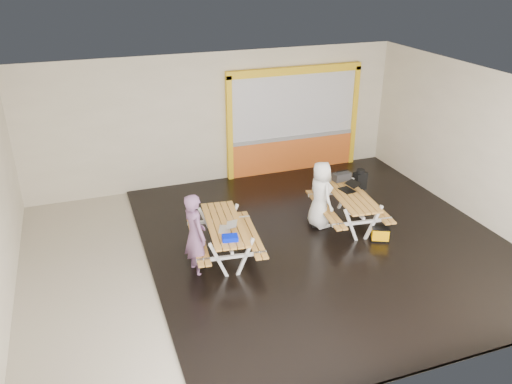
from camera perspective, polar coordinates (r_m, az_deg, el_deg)
name	(u,v)px	position (r m, az deg, el deg)	size (l,w,h in m)	color
room	(271,176)	(10.16, 1.71, 1.82)	(10.02, 8.02, 3.52)	beige
deck	(324,241)	(11.40, 7.49, -5.35)	(7.50, 7.98, 0.05)	black
kiosk	(294,123)	(14.47, 4.19, 7.62)	(3.88, 0.16, 3.00)	orange
picnic_table_left	(225,231)	(10.49, -3.48, -4.36)	(1.56, 2.12, 0.80)	#C68836
picnic_table_right	(349,201)	(11.89, 10.21, -0.98)	(1.57, 2.15, 0.81)	#C68836
person_left	(195,235)	(9.95, -6.75, -4.76)	(0.63, 0.41, 1.72)	#775178
person_right	(321,195)	(11.57, 7.15, -0.28)	(0.75, 0.49, 1.54)	white
laptop_left	(227,227)	(10.15, -3.20, -3.92)	(0.45, 0.43, 0.15)	silver
laptop_right	(349,188)	(11.96, 10.26, 0.47)	(0.46, 0.42, 0.17)	black
blue_pouch	(230,238)	(9.80, -2.89, -5.09)	(0.30, 0.21, 0.09)	#0014DD
toolbox	(342,176)	(12.43, 9.45, 1.71)	(0.45, 0.27, 0.25)	black
backpack	(360,180)	(12.77, 11.42, 1.34)	(0.34, 0.25, 0.52)	black
dark_case	(320,222)	(11.96, 7.14, -3.26)	(0.40, 0.30, 0.15)	black
fluke_bag	(380,234)	(11.51, 13.58, -4.55)	(0.44, 0.38, 0.32)	black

